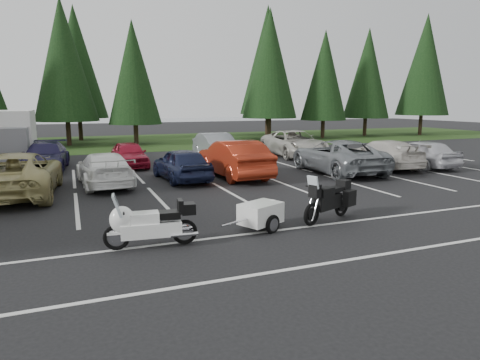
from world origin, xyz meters
name	(u,v)px	position (x,y,z in m)	size (l,w,h in m)	color
ground	(231,202)	(0.00, 0.00, 0.00)	(120.00, 120.00, 0.00)	black
grass_strip	(132,142)	(0.00, 24.00, 0.01)	(80.00, 16.00, 0.01)	#1F3410
lake_water	(131,124)	(4.00, 55.00, 0.00)	(70.00, 50.00, 0.02)	slate
box_truck	(8,138)	(-8.00, 12.50, 1.45)	(2.40, 5.60, 2.90)	silver
stall_markings	(213,191)	(0.00, 2.00, 0.00)	(32.00, 16.00, 0.01)	silver
conifer_4	(63,60)	(-5.00, 22.90, 6.53)	(4.80, 4.80, 11.17)	#332316
conifer_5	(133,72)	(0.00, 21.60, 5.63)	(4.14, 4.14, 9.63)	#332316
conifer_6	(270,64)	(12.00, 22.10, 6.71)	(4.93, 4.93, 11.48)	#332316
conifer_7	(325,75)	(17.50, 21.80, 5.81)	(4.27, 4.27, 9.94)	#332316
conifer_8	(368,73)	(23.00, 22.60, 6.17)	(4.53, 4.53, 10.56)	#332316
conifer_9	(425,65)	(29.00, 21.30, 7.07)	(5.19, 5.19, 12.10)	#332316
conifer_back_b	(76,62)	(-4.00, 27.50, 6.77)	(4.97, 4.97, 11.58)	#332316
conifer_back_c	(268,60)	(14.00, 26.80, 7.49)	(5.50, 5.50, 12.81)	#332316
car_near_2	(17,174)	(-6.79, 3.76, 0.80)	(2.65, 5.75, 1.60)	tan
car_near_3	(104,169)	(-3.74, 4.69, 0.68)	(1.90, 4.67, 1.35)	white
car_near_4	(181,164)	(-0.54, 4.68, 0.71)	(1.68, 4.18, 1.42)	#161B37
car_near_5	(234,159)	(1.88, 4.65, 0.84)	(1.77, 5.09, 1.68)	#9F2914
car_near_6	(337,156)	(6.93, 3.95, 0.79)	(2.64, 5.72, 1.59)	gray
car_near_7	(383,154)	(10.03, 4.40, 0.72)	(2.02, 4.96, 1.44)	beige
car_near_8	(421,153)	(12.02, 3.82, 0.72)	(1.71, 4.25, 1.45)	silver
car_far_1	(45,156)	(-6.13, 9.89, 0.70)	(1.95, 4.80, 1.39)	#1E1A42
car_far_2	(129,154)	(-2.11, 9.54, 0.66)	(1.57, 3.90, 1.33)	maroon
car_far_3	(217,147)	(3.03, 10.43, 0.78)	(1.65, 4.73, 1.56)	gray
car_far_4	(294,143)	(8.12, 10.37, 0.80)	(2.67, 5.79, 1.61)	#B9B4A9
touring_motorcycle	(151,220)	(-3.34, -3.59, 0.66)	(2.39, 0.74, 1.32)	white
cargo_trailer	(261,216)	(-0.38, -3.23, 0.37)	(1.59, 0.89, 0.73)	white
adventure_motorcycle	(328,197)	(1.73, -3.18, 0.71)	(2.33, 0.81, 1.42)	black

